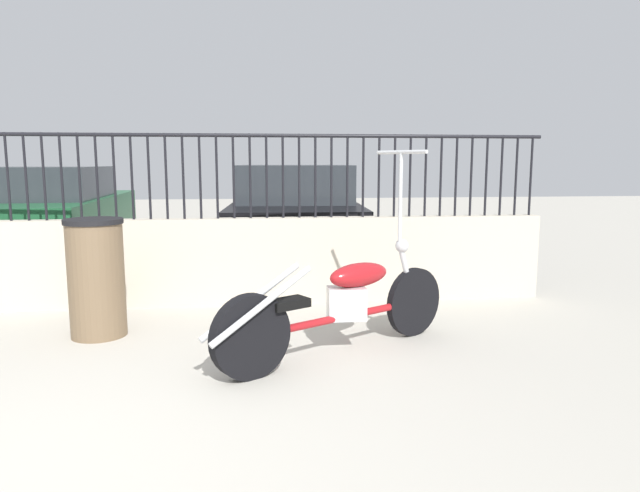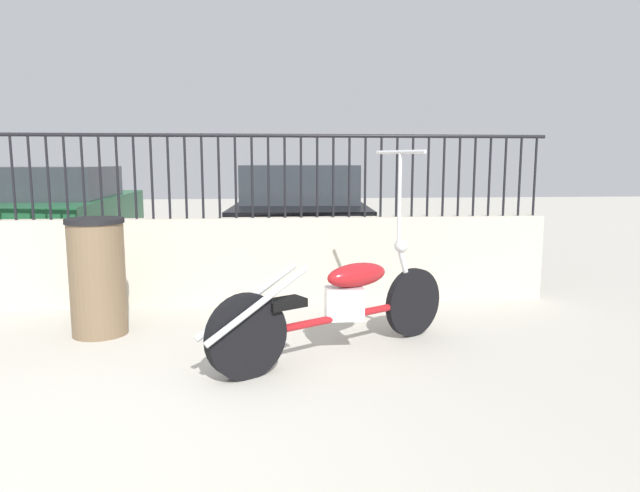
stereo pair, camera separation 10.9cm
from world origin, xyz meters
TOP-DOWN VIEW (x-y plane):
  - ground_plane at (0.00, 0.00)m, footprint 40.00×40.00m
  - low_wall at (0.00, 3.16)m, footprint 8.06×0.18m
  - fence_railing at (0.00, 3.16)m, footprint 8.06×0.04m
  - motorcycle_red at (1.64, 1.49)m, footprint 1.92×1.23m
  - trash_bin at (-0.20, 2.22)m, footprint 0.46×0.46m
  - car_green at (-1.87, 6.01)m, footprint 1.91×4.21m
  - car_black at (1.70, 6.30)m, footprint 2.07×4.67m

SIDE VIEW (x-z plane):
  - ground_plane at x=0.00m, z-range 0.00..0.00m
  - motorcycle_red at x=1.64m, z-range -0.37..1.15m
  - low_wall at x=0.00m, z-range 0.00..0.87m
  - trash_bin at x=-0.20m, z-range 0.00..0.97m
  - car_black at x=1.70m, z-range 0.00..1.38m
  - car_green at x=-1.87m, z-range 0.01..1.37m
  - fence_railing at x=0.00m, z-range 0.99..1.81m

